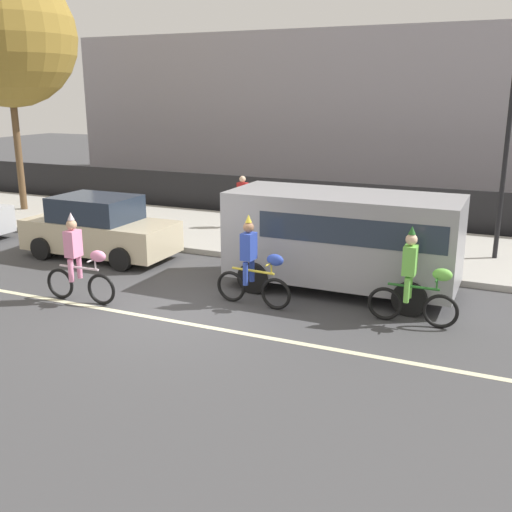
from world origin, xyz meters
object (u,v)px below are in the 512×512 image
parade_cyclist_lime (415,282)px  parade_cyclist_cobalt (254,267)px  street_lamp_post (511,105)px  parked_car_beige (99,228)px  parked_van_grey (346,234)px  pedestrian_onlooker (243,200)px  parade_cyclist_pink (79,263)px

parade_cyclist_lime → parade_cyclist_cobalt: bearing=-174.7°
parade_cyclist_lime → street_lamp_post: 6.13m
street_lamp_post → parade_cyclist_lime: bearing=-103.2°
parade_cyclist_cobalt → parked_car_beige: size_ratio=0.47×
parked_van_grey → street_lamp_post: bearing=51.0°
parade_cyclist_cobalt → pedestrian_onlooker: 6.81m
parade_cyclist_lime → pedestrian_onlooker: 8.54m
parked_car_beige → pedestrian_onlooker: 4.81m
parade_cyclist_lime → parked_car_beige: bearing=170.1°
street_lamp_post → pedestrian_onlooker: 8.10m
parade_cyclist_lime → parked_van_grey: bearing=140.6°
street_lamp_post → pedestrian_onlooker: street_lamp_post is taller
pedestrian_onlooker → street_lamp_post: bearing=-4.8°
parade_cyclist_pink → pedestrian_onlooker: 7.33m
parked_van_grey → parade_cyclist_pink: bearing=-148.2°
parade_cyclist_cobalt → parked_van_grey: (1.43, 1.75, 0.44)m
parade_cyclist_cobalt → parked_van_grey: size_ratio=0.38×
parade_cyclist_cobalt → street_lamp_post: size_ratio=0.33×
parade_cyclist_pink → parked_car_beige: parade_cyclist_pink is taller
parade_cyclist_lime → parked_car_beige: 8.65m
parked_car_beige → pedestrian_onlooker: (2.21, 4.27, 0.23)m
parade_cyclist_pink → parade_cyclist_cobalt: size_ratio=1.00×
parade_cyclist_lime → street_lamp_post: size_ratio=0.33×
parked_van_grey → street_lamp_post: (2.97, 3.67, 2.71)m
parade_cyclist_pink → parked_car_beige: bearing=121.8°
parade_cyclist_cobalt → street_lamp_post: 7.66m
parade_cyclist_pink → parade_cyclist_lime: size_ratio=1.00×
parade_cyclist_cobalt → parade_cyclist_lime: size_ratio=1.00×
parade_cyclist_pink → parade_cyclist_lime: (6.63, 1.57, 0.00)m
parked_van_grey → street_lamp_post: size_ratio=0.85×
parade_cyclist_lime → parked_van_grey: parked_van_grey is taller
parked_van_grey → pedestrian_onlooker: bearing=136.5°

